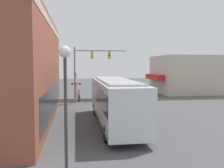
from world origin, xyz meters
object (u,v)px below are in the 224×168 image
at_px(crossing_signal, 76,84).
at_px(parked_car_white, 115,84).
at_px(pedestrian_at_crossing, 79,95).
at_px(streetlamp, 66,103).
at_px(parked_car_grey, 122,87).
at_px(city_bus, 115,100).
at_px(parked_car_blue, 112,91).

relative_size(crossing_signal, parked_car_white, 0.81).
bearing_deg(pedestrian_at_crossing, crossing_signal, 158.51).
bearing_deg(pedestrian_at_crossing, streetlamp, 177.80).
height_order(crossing_signal, parked_car_grey, crossing_signal).
height_order(crossing_signal, parked_car_white, crossing_signal).
bearing_deg(pedestrian_at_crossing, city_bus, -168.68).
distance_m(city_bus, parked_car_grey, 26.47).
bearing_deg(parked_car_white, crossing_signal, 159.24).
distance_m(city_bus, parked_car_blue, 18.66).
xyz_separation_m(streetlamp, parked_car_blue, (27.47, -5.87, -2.43)).
bearing_deg(parked_car_white, parked_car_grey, 180.00).
xyz_separation_m(crossing_signal, parked_car_blue, (7.10, -5.41, -1.64)).
height_order(city_bus, parked_car_grey, city_bus).
xyz_separation_m(city_bus, crossing_signal, (11.34, 2.81, 0.41)).
bearing_deg(parked_car_blue, streetlamp, 167.94).
xyz_separation_m(parked_car_blue, parked_car_white, (14.56, -2.80, -0.00)).
height_order(city_bus, parked_car_blue, city_bus).
relative_size(parked_car_grey, pedestrian_at_crossing, 2.49).
bearing_deg(crossing_signal, parked_car_grey, -29.45).
bearing_deg(streetlamp, parked_car_blue, -12.06).
bearing_deg(parked_car_grey, streetlamp, 166.06).
height_order(crossing_signal, pedestrian_at_crossing, crossing_signal).
xyz_separation_m(city_bus, pedestrian_at_crossing, (12.25, 2.45, -1.01)).
distance_m(crossing_signal, pedestrian_at_crossing, 1.72).
distance_m(crossing_signal, parked_car_white, 23.22).
xyz_separation_m(parked_car_blue, parked_car_grey, (7.45, -2.80, -0.00)).
distance_m(parked_car_grey, pedestrian_at_crossing, 15.73).
bearing_deg(streetlamp, pedestrian_at_crossing, -2.20).
bearing_deg(crossing_signal, pedestrian_at_crossing, -21.49).
relative_size(crossing_signal, parked_car_blue, 0.82).
bearing_deg(parked_car_grey, parked_car_blue, 159.39).
height_order(crossing_signal, parked_car_blue, crossing_signal).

